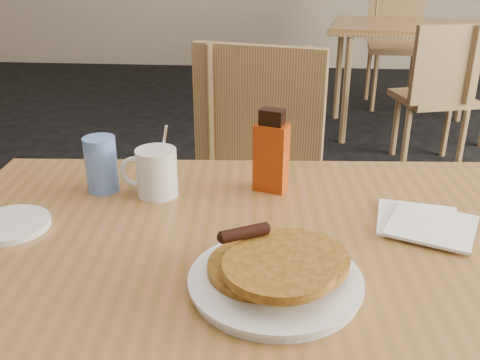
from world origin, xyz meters
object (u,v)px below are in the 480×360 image
Objects in this scene: chair_neighbor_near at (438,86)px; syrup_bottle at (271,153)px; pancake_plate at (276,273)px; neighbor_table at (415,31)px; chair_main_far at (255,173)px; blue_tumbler at (101,164)px; chair_neighbor_far at (396,32)px; main_table at (247,261)px; coffee_mug at (155,172)px.

syrup_bottle is (-0.89, -1.98, 0.33)m from chair_neighbor_near.
chair_neighbor_near reaches higher than pancake_plate.
syrup_bottle reaches higher than neighbor_table.
chair_main_far is 0.66m from blue_tumbler.
pancake_plate reaches higher than neighbor_table.
neighbor_table is at bearing 74.17° from pancake_plate.
chair_neighbor_far reaches higher than blue_tumbler.
main_table is 7.00× the size of syrup_bottle.
main_table is 0.26m from syrup_bottle.
chair_main_far is 1.12× the size of chair_neighbor_near.
pancake_plate is 0.37m from syrup_bottle.
syrup_bottle is at bearing 5.27° from blue_tumbler.
main_table and neighbor_table have the same top height.
neighbor_table is 2.97m from coffee_mug.
chair_neighbor_near is 2.34m from coffee_mug.
chair_neighbor_far is 5.42× the size of syrup_bottle.
chair_neighbor_near is 2.19m from syrup_bottle.
chair_neighbor_far is at bearing 73.41° from chair_neighbor_near.
coffee_mug is at bearing 138.93° from main_table.
coffee_mug is (-1.13, -2.03, 0.29)m from chair_neighbor_near.
chair_neighbor_near is 7.13× the size of blue_tumbler.
blue_tumbler reaches higher than main_table.
coffee_mug is at bearing -151.31° from syrup_bottle.
blue_tumbler is (-1.27, -3.50, 0.23)m from chair_neighbor_far.
chair_neighbor_near is (0.00, -0.71, -0.20)m from neighbor_table.
chair_neighbor_far is 3.73m from blue_tumbler.
chair_neighbor_far is (0.95, 3.69, -0.12)m from main_table.
main_table is 10.53× the size of blue_tumbler.
coffee_mug reaches higher than neighbor_table.
chair_neighbor_far is (0.03, 0.77, -0.12)m from neighbor_table.
neighbor_table is 0.78m from chair_neighbor_far.
neighbor_table is at bearing 89.42° from syrup_bottle.
coffee_mug is (-0.18, -0.55, 0.23)m from chair_main_far.
neighbor_table is 6.82× the size of syrup_bottle.
blue_tumbler reaches higher than neighbor_table.
main_table is 3.81m from chair_neighbor_far.
chair_main_far is at bearing 54.76° from coffee_mug.
chair_main_far is (-0.95, -2.19, -0.13)m from neighbor_table.
chair_neighbor_far is 3.59× the size of pancake_plate.
chair_neighbor_near is (-0.03, -1.48, -0.08)m from chair_neighbor_far.
pancake_plate is (-0.87, -2.34, 0.27)m from chair_neighbor_near.
neighbor_table is 0.74m from chair_neighbor_near.
neighbor_table is 4.52× the size of pancake_plate.
chair_main_far is 5.31× the size of syrup_bottle.
syrup_bottle reaches higher than coffee_mug.
main_table is at bearing -57.98° from coffee_mug.
pancake_plate is at bearing -40.76° from blue_tumbler.
blue_tumbler is at bearing -114.58° from neighbor_table.
main_table is at bearing -128.31° from chair_neighbor_near.
chair_main_far is 0.57m from syrup_bottle.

